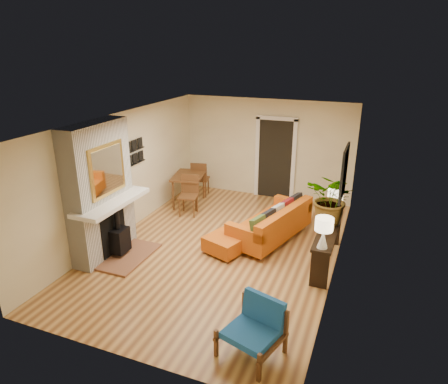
% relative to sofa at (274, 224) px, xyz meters
% --- Properties ---
extents(room_shell, '(6.50, 6.50, 6.50)m').
position_rel_sofa_xyz_m(room_shell, '(-0.29, 1.85, 0.88)').
color(room_shell, tan).
rests_on(room_shell, ground).
extents(fireplace, '(1.09, 1.68, 2.60)m').
position_rel_sofa_xyz_m(fireplace, '(-2.89, -1.79, 0.88)').
color(fireplace, white).
rests_on(fireplace, ground).
extents(sofa, '(1.43, 2.23, 0.81)m').
position_rel_sofa_xyz_m(sofa, '(0.00, 0.00, 0.00)').
color(sofa, silver).
rests_on(sofa, ground).
extents(ottoman, '(0.88, 0.88, 0.35)m').
position_rel_sofa_xyz_m(ottoman, '(-0.73, -0.91, -0.15)').
color(ottoman, silver).
rests_on(ottoman, ground).
extents(blue_chair, '(0.90, 0.89, 0.76)m').
position_rel_sofa_xyz_m(blue_chair, '(0.63, -3.27, 0.05)').
color(blue_chair, brown).
rests_on(blue_chair, ground).
extents(dining_table, '(1.01, 1.83, 0.96)m').
position_rel_sofa_xyz_m(dining_table, '(-2.47, 1.15, 0.27)').
color(dining_table, brown).
rests_on(dining_table, ground).
extents(console_table, '(0.34, 1.85, 0.72)m').
position_rel_sofa_xyz_m(console_table, '(1.18, -0.61, 0.22)').
color(console_table, black).
rests_on(console_table, ground).
extents(lamp_near, '(0.30, 0.30, 0.54)m').
position_rel_sofa_xyz_m(lamp_near, '(1.18, -1.38, 0.71)').
color(lamp_near, white).
rests_on(lamp_near, console_table).
extents(lamp_far, '(0.30, 0.30, 0.54)m').
position_rel_sofa_xyz_m(lamp_far, '(1.18, 0.07, 0.71)').
color(lamp_far, white).
rests_on(lamp_far, console_table).
extents(houseplant, '(1.11, 1.04, 0.99)m').
position_rel_sofa_xyz_m(houseplant, '(1.17, -0.36, 0.86)').
color(houseplant, '#1E5919').
rests_on(houseplant, console_table).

